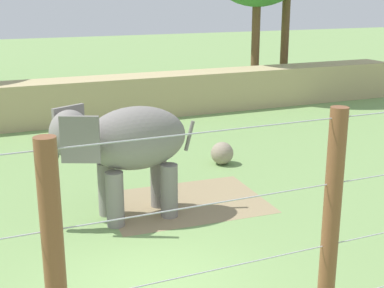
# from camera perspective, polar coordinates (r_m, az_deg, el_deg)

# --- Properties ---
(ground_plane) EXTENTS (120.00, 120.00, 0.00)m
(ground_plane) POSITION_cam_1_polar(r_m,az_deg,el_deg) (10.82, -4.50, -14.38)
(ground_plane) COLOR #759956
(dirt_patch) EXTENTS (4.31, 3.24, 0.01)m
(dirt_patch) POSITION_cam_1_polar(r_m,az_deg,el_deg) (14.48, -0.64, -6.21)
(dirt_patch) COLOR #937F5B
(dirt_patch) RESTS_ON ground
(embankment_wall) EXTENTS (36.00, 1.80, 1.84)m
(embankment_wall) POSITION_cam_1_polar(r_m,az_deg,el_deg) (23.50, -15.78, 4.15)
(embankment_wall) COLOR tan
(embankment_wall) RESTS_ON ground
(elephant) EXTENTS (3.86, 1.63, 2.86)m
(elephant) POSITION_cam_1_polar(r_m,az_deg,el_deg) (13.04, -7.16, -0.06)
(elephant) COLOR gray
(elephant) RESTS_ON ground
(enrichment_ball) EXTENTS (0.74, 0.74, 0.74)m
(enrichment_ball) POSITION_cam_1_polar(r_m,az_deg,el_deg) (17.54, 3.22, -0.99)
(enrichment_ball) COLOR gray
(enrichment_ball) RESTS_ON ground
(cable_fence) EXTENTS (12.57, 0.27, 3.86)m
(cable_fence) POSITION_cam_1_polar(r_m,az_deg,el_deg) (7.57, 2.02, -11.75)
(cable_fence) COLOR brown
(cable_fence) RESTS_ON ground
(feed_trough) EXTENTS (1.47, 0.78, 0.44)m
(feed_trough) POSITION_cam_1_polar(r_m,az_deg,el_deg) (20.31, -6.48, 0.84)
(feed_trough) COLOR slate
(feed_trough) RESTS_ON ground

